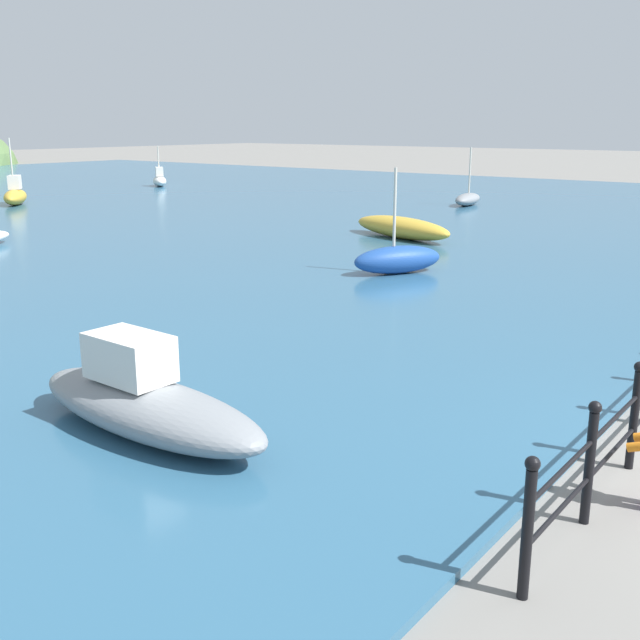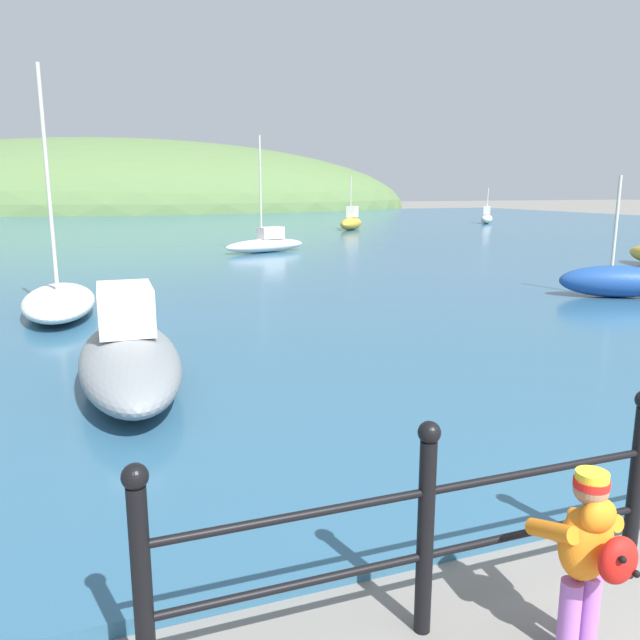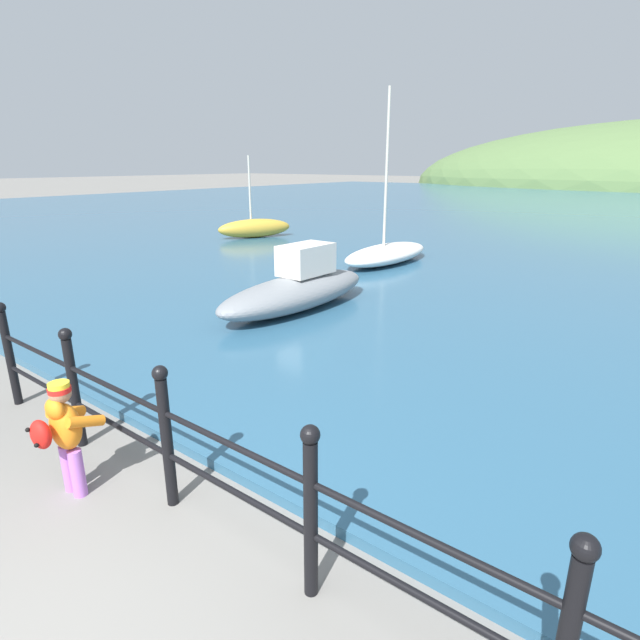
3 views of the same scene
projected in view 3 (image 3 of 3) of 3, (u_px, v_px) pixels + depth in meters
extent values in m
cylinder|color=black|center=(10.00, 359.00, 5.58)|extent=(0.09, 0.09, 1.10)
sphere|color=black|center=(0.00, 308.00, 5.40)|extent=(0.12, 0.12, 0.12)
cylinder|color=black|center=(75.00, 394.00, 4.74)|extent=(0.09, 0.09, 1.10)
sphere|color=black|center=(65.00, 334.00, 4.56)|extent=(0.12, 0.12, 0.12)
cylinder|color=black|center=(167.00, 444.00, 3.90)|extent=(0.09, 0.09, 1.10)
sphere|color=black|center=(160.00, 373.00, 3.72)|extent=(0.12, 0.12, 0.12)
cylinder|color=black|center=(311.00, 521.00, 3.06)|extent=(0.09, 0.09, 1.10)
sphere|color=black|center=(310.00, 435.00, 2.88)|extent=(0.12, 0.12, 0.12)
sphere|color=black|center=(585.00, 547.00, 2.03)|extent=(0.12, 0.12, 0.12)
cylinder|color=black|center=(228.00, 444.00, 3.40)|extent=(7.21, 0.04, 0.04)
cylinder|color=black|center=(231.00, 490.00, 3.51)|extent=(7.21, 0.04, 0.04)
cylinder|color=#AD66C6|center=(69.00, 468.00, 4.17)|extent=(0.11, 0.11, 0.42)
cylinder|color=#AD66C6|center=(78.00, 473.00, 4.10)|extent=(0.11, 0.11, 0.42)
ellipsoid|color=orange|center=(66.00, 426.00, 4.01)|extent=(0.31, 0.23, 0.40)
ellipsoid|color=orange|center=(55.00, 409.00, 3.91)|extent=(0.21, 0.13, 0.18)
cylinder|color=orange|center=(66.00, 412.00, 4.14)|extent=(0.11, 0.32, 0.19)
cylinder|color=orange|center=(85.00, 421.00, 3.99)|extent=(0.11, 0.32, 0.19)
sphere|color=#A37556|center=(60.00, 393.00, 3.93)|extent=(0.17, 0.17, 0.17)
cylinder|color=red|center=(59.00, 390.00, 3.92)|extent=(0.17, 0.17, 0.04)
cylinder|color=yellow|center=(59.00, 385.00, 3.90)|extent=(0.16, 0.16, 0.04)
ellipsoid|color=red|center=(41.00, 435.00, 3.86)|extent=(0.23, 0.14, 0.24)
sphere|color=black|center=(28.00, 430.00, 3.82)|extent=(0.04, 0.04, 0.04)
sphere|color=black|center=(37.00, 445.00, 3.79)|extent=(0.04, 0.04, 0.04)
ellipsoid|color=gold|center=(255.00, 228.00, 17.80)|extent=(1.77, 2.74, 0.65)
cylinder|color=beige|center=(250.00, 188.00, 17.32)|extent=(0.07, 0.07, 2.15)
ellipsoid|color=gray|center=(296.00, 293.00, 9.04)|extent=(1.18, 3.68, 0.60)
cube|color=silver|center=(306.00, 259.00, 9.08)|extent=(0.63, 1.03, 0.54)
ellipsoid|color=silver|center=(387.00, 254.00, 13.26)|extent=(1.25, 3.49, 0.48)
cylinder|color=beige|center=(387.00, 169.00, 12.48)|extent=(0.07, 0.07, 3.83)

